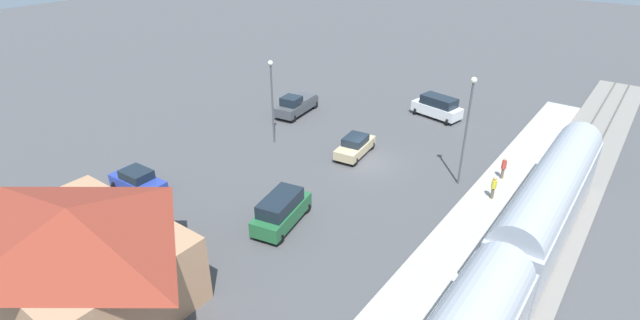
% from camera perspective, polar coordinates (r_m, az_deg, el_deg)
% --- Properties ---
extents(ground_plane, '(200.00, 200.00, 0.00)m').
position_cam_1_polar(ground_plane, '(39.19, 5.88, -0.32)').
color(ground_plane, '#4C4C4F').
extents(railway_track, '(4.80, 70.00, 0.30)m').
position_cam_1_polar(railway_track, '(35.28, 25.82, -6.50)').
color(railway_track, gray).
rests_on(railway_track, ground).
extents(platform, '(3.20, 46.00, 0.30)m').
position_cam_1_polar(platform, '(35.84, 19.71, -4.55)').
color(platform, '#B7B2A8').
rests_on(platform, ground).
extents(station_building, '(11.51, 8.48, 5.60)m').
position_cam_1_polar(station_building, '(27.46, -27.05, -9.89)').
color(station_building, tan).
rests_on(station_building, ground).
extents(pedestrian_on_platform, '(0.36, 0.36, 1.71)m').
position_cam_1_polar(pedestrian_on_platform, '(35.32, 20.16, -2.98)').
color(pedestrian_on_platform, brown).
rests_on(pedestrian_on_platform, platform).
extents(pedestrian_waiting_far, '(0.36, 0.36, 1.71)m').
position_cam_1_polar(pedestrian_waiting_far, '(38.26, 21.23, -0.76)').
color(pedestrian_waiting_far, brown).
rests_on(pedestrian_waiting_far, platform).
extents(sedan_tan, '(2.40, 4.70, 1.74)m').
position_cam_1_polar(sedan_tan, '(39.92, 4.24, 1.71)').
color(sedan_tan, '#C6B284').
rests_on(sedan_tan, ground).
extents(pickup_charcoal, '(2.62, 5.60, 2.14)m').
position_cam_1_polar(pickup_charcoal, '(48.33, -2.87, 6.67)').
color(pickup_charcoal, '#47494F').
rests_on(pickup_charcoal, ground).
extents(suv_white, '(5.18, 3.07, 2.22)m').
position_cam_1_polar(suv_white, '(48.80, 13.94, 6.24)').
color(suv_white, white).
rests_on(suv_white, ground).
extents(sedan_blue, '(4.55, 2.38, 1.74)m').
position_cam_1_polar(sedan_blue, '(37.09, -21.08, -2.36)').
color(sedan_blue, '#283D9E').
rests_on(sedan_blue, ground).
extents(suv_green, '(2.92, 5.20, 2.22)m').
position_cam_1_polar(suv_green, '(30.96, -4.68, -6.03)').
color(suv_green, '#236638').
rests_on(suv_green, ground).
extents(light_pole_near_platform, '(0.44, 0.44, 8.36)m').
position_cam_1_polar(light_pole_near_platform, '(35.33, 17.35, 4.62)').
color(light_pole_near_platform, '#515156').
rests_on(light_pole_near_platform, ground).
extents(light_pole_lot_center, '(0.44, 0.44, 7.44)m').
position_cam_1_polar(light_pole_lot_center, '(40.97, -5.81, 8.14)').
color(light_pole_lot_center, '#515156').
rests_on(light_pole_lot_center, ground).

